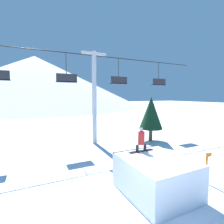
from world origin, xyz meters
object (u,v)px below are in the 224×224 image
object	(u,v)px
pine_tree_near	(151,113)
snowboarder	(141,140)
snow_ramp	(156,176)
distant_skier	(95,134)
trail_marker	(207,167)

from	to	relation	value
pine_tree_near	snowboarder	bearing A→B (deg)	-132.05
snow_ramp	pine_tree_near	world-z (taller)	pine_tree_near
snowboarder	distant_skier	size ratio (longest dim) A/B	1.16
distant_skier	trail_marker	bearing A→B (deg)	-79.84
pine_tree_near	trail_marker	distance (m)	8.97
trail_marker	distant_skier	world-z (taller)	trail_marker
snowboarder	trail_marker	distance (m)	3.76
snowboarder	pine_tree_near	xyz separation A→B (m)	(5.97, 6.62, 0.56)
pine_tree_near	distant_skier	xyz separation A→B (m)	(-4.91, 2.94, -2.22)
pine_tree_near	distant_skier	distance (m)	6.14
pine_tree_near	distant_skier	bearing A→B (deg)	149.06
snowboarder	trail_marker	bearing A→B (deg)	-28.00
trail_marker	distant_skier	bearing A→B (deg)	100.16
snow_ramp	trail_marker	bearing A→B (deg)	-8.20
snowboarder	trail_marker	xyz separation A→B (m)	(3.06, -1.63, -1.44)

